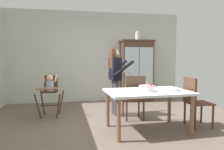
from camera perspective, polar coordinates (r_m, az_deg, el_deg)
ground_plane at (r=4.42m, az=0.58°, el=-13.16°), size 6.24×6.24×0.00m
wall_back at (r=6.79m, az=-4.29°, el=4.68°), size 5.32×0.06×2.70m
china_cabinet at (r=6.83m, az=6.41°, el=1.17°), size 1.01×0.48×1.86m
ceramic_vase at (r=6.85m, az=6.58°, el=9.89°), size 0.13×0.13×0.27m
high_chair_with_toddler at (r=5.21m, az=-15.71°, el=-3.20°), size 0.65×0.74×0.95m
adult_person at (r=5.12m, az=0.88°, el=0.39°), size 0.54×0.53×1.53m
dining_table at (r=4.10m, az=9.15°, el=-5.27°), size 1.51×1.02×0.74m
birthday_cake at (r=4.00m, az=8.97°, el=-3.41°), size 0.28×0.28×0.19m
serving_bowl at (r=4.14m, az=15.70°, el=-3.64°), size 0.18×0.18×0.05m
dining_chair_far_side at (r=4.76m, az=5.74°, el=-4.97°), size 0.46×0.46×0.96m
dining_chair_right_end at (r=4.57m, az=20.38°, el=-5.67°), size 0.45×0.45×0.96m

